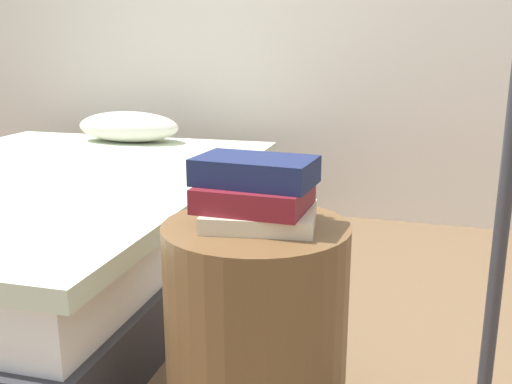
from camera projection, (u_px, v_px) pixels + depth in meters
bed at (45, 225)px, 2.41m from camera, size 1.60×2.05×0.62m
side_table at (256, 332)px, 1.42m from camera, size 0.45×0.45×0.56m
book_cream at (260, 216)px, 1.35m from camera, size 0.29×0.24×0.04m
book_maroon at (254, 196)px, 1.35m from camera, size 0.25×0.21×0.06m
book_navy at (255, 171)px, 1.33m from camera, size 0.28×0.18×0.06m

